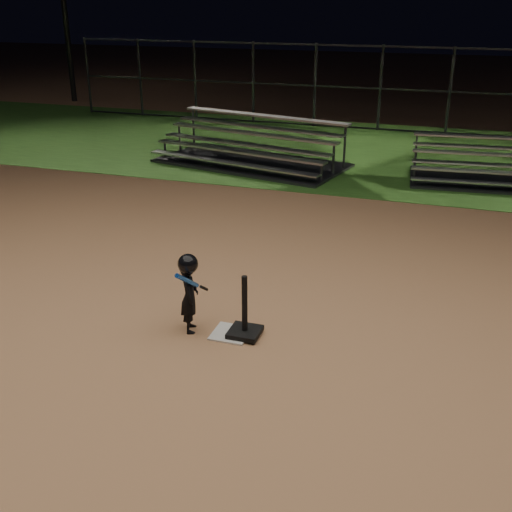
# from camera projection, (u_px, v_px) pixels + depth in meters

# --- Properties ---
(ground) EXTENTS (80.00, 80.00, 0.00)m
(ground) POSITION_uv_depth(u_px,v_px,m) (231.00, 334.00, 7.71)
(ground) COLOR #B0794F
(ground) RESTS_ON ground
(grass_strip) EXTENTS (60.00, 8.00, 0.01)m
(grass_strip) POSITION_uv_depth(u_px,v_px,m) (361.00, 152.00, 16.46)
(grass_strip) COLOR #2A551B
(grass_strip) RESTS_ON ground
(home_plate) EXTENTS (0.45, 0.45, 0.02)m
(home_plate) POSITION_uv_depth(u_px,v_px,m) (231.00, 333.00, 7.70)
(home_plate) COLOR beige
(home_plate) RESTS_ON ground
(batting_tee) EXTENTS (0.38, 0.38, 0.78)m
(batting_tee) POSITION_uv_depth(u_px,v_px,m) (245.00, 324.00, 7.61)
(batting_tee) COLOR black
(batting_tee) RESTS_ON home_plate
(child_batter) EXTENTS (0.40, 0.61, 1.03)m
(child_batter) POSITION_uv_depth(u_px,v_px,m) (189.00, 291.00, 7.59)
(child_batter) COLOR black
(child_batter) RESTS_ON ground
(bleacher_left) EXTENTS (4.90, 3.14, 1.11)m
(bleacher_left) POSITION_uv_depth(u_px,v_px,m) (251.00, 156.00, 15.19)
(bleacher_left) COLOR #AEAEB2
(bleacher_left) RESTS_ON ground
(bleacher_right) EXTENTS (3.91, 2.14, 0.92)m
(bleacher_right) POSITION_uv_depth(u_px,v_px,m) (499.00, 175.00, 13.70)
(bleacher_right) COLOR silver
(bleacher_right) RESTS_ON ground
(backstop_fence) EXTENTS (20.08, 0.08, 2.50)m
(backstop_fence) POSITION_uv_depth(u_px,v_px,m) (380.00, 89.00, 18.60)
(backstop_fence) COLOR #38383D
(backstop_fence) RESTS_ON ground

